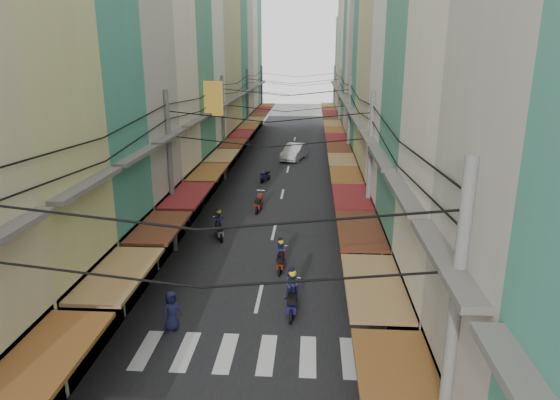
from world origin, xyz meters
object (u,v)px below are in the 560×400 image
at_px(bicycle, 402,283).
at_px(market_umbrella, 396,253).
at_px(white_car, 294,160).
at_px(traffic_sign, 382,269).

height_order(bicycle, market_umbrella, market_umbrella).
height_order(white_car, traffic_sign, traffic_sign).
distance_m(bicycle, traffic_sign, 4.31).
distance_m(bicycle, market_umbrella, 2.94).
distance_m(white_car, traffic_sign, 30.14).
bearing_deg(market_umbrella, white_car, 100.32).
bearing_deg(bicycle, market_umbrella, 140.74).
height_order(market_umbrella, traffic_sign, traffic_sign).
xyz_separation_m(white_car, traffic_sign, (4.38, -29.74, 2.20)).
height_order(white_car, market_umbrella, market_umbrella).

